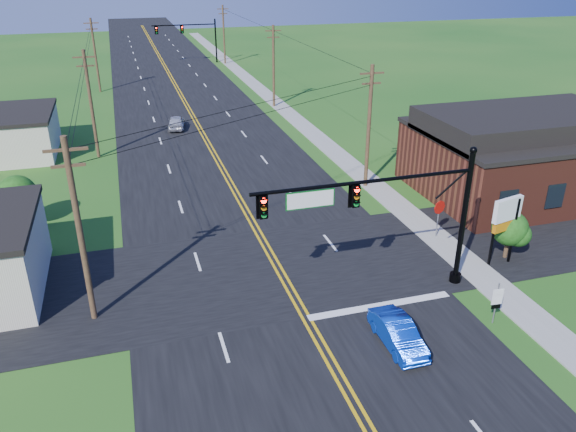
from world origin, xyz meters
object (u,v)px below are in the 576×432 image
object	(u,v)px
blue_car	(398,334)
route_sign	(497,300)
signal_mast_main	(384,210)
stop_sign	(439,211)
signal_mast_far	(188,34)

from	to	relation	value
blue_car	route_sign	world-z (taller)	route_sign
blue_car	route_sign	bearing A→B (deg)	2.44
signal_mast_main	stop_sign	xyz separation A→B (m)	(6.18, 4.89, -2.97)
signal_mast_main	blue_car	xyz separation A→B (m)	(-0.95, -4.02, -4.14)
route_sign	blue_car	bearing A→B (deg)	-172.66
signal_mast_far	blue_car	world-z (taller)	signal_mast_far
signal_mast_far	stop_sign	world-z (taller)	signal_mast_far
signal_mast_main	route_sign	distance (m)	6.62
signal_mast_far	route_sign	world-z (taller)	signal_mast_far
route_sign	stop_sign	distance (m)	8.94
signal_mast_main	blue_car	distance (m)	5.85
route_sign	stop_sign	size ratio (longest dim) A/B	0.88
signal_mast_main	blue_car	bearing A→B (deg)	-103.27
signal_mast_far	blue_car	xyz separation A→B (m)	(-1.05, -76.02, -3.93)
blue_car	stop_sign	bearing A→B (deg)	51.31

